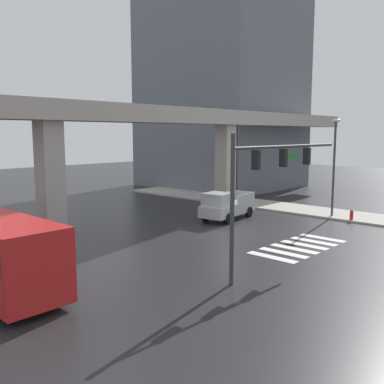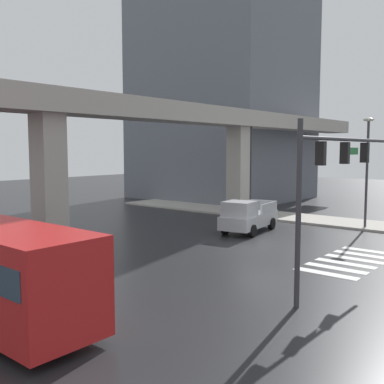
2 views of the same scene
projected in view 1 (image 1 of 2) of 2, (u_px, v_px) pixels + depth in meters
The scene contains 10 objects.
ground_plane at pixel (229, 233), 27.08m from camera, with size 120.00×120.00×0.00m, color #232326.
crosswalk_stripes at pixel (299, 247), 23.75m from camera, with size 6.05×2.80×0.01m.
elevated_overpass at pixel (154, 122), 30.86m from camera, with size 54.84×2.30×8.15m.
office_building at pixel (222, 23), 49.75m from camera, with size 13.89×15.97×37.63m, color slate.
sidewalk_east at pixel (287, 208), 35.90m from camera, with size 4.00×36.00×0.15m, color #ADA89E.
pickup_truck at pixel (226, 206), 31.20m from camera, with size 5.33×2.66×2.08m.
traffic_signal_mast at pixel (270, 171), 19.17m from camera, with size 8.69×0.32×6.20m.
street_lamp_near_corner at pixel (334, 156), 31.41m from camera, with size 0.44×0.70×7.24m.
street_lamp_mid_block at pixel (237, 153), 37.42m from camera, with size 0.44×0.70×7.24m.
fire_hydrant at pixel (352, 216), 30.55m from camera, with size 0.24×0.24×0.85m.
Camera 1 is at (-20.92, -16.42, 6.19)m, focal length 40.37 mm.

